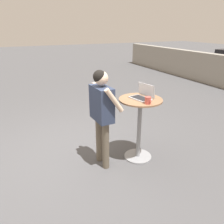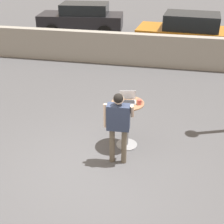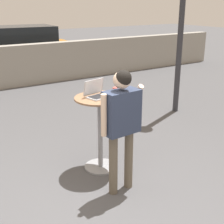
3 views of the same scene
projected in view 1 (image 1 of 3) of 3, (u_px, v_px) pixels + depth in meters
name	position (u px, v px, depth m)	size (l,w,h in m)	color
ground_plane	(74.00, 155.00, 3.98)	(50.00, 50.00, 0.00)	#4C4C4F
cafe_table	(139.00, 121.00, 3.65)	(0.71, 0.71, 1.09)	gray
laptop	(143.00, 95.00, 3.52)	(0.39, 0.33, 0.23)	#B7BABF
coffee_mug	(148.00, 100.00, 3.27)	(0.13, 0.09, 0.11)	#C14C42
standing_person	(102.00, 108.00, 3.36)	(0.59, 0.37, 1.60)	brown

